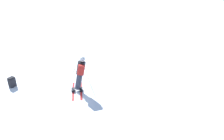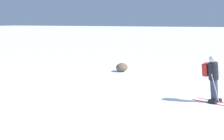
# 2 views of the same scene
# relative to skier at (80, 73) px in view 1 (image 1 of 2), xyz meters

# --- Properties ---
(ground_plane) EXTENTS (300.00, 300.00, 0.00)m
(ground_plane) POSITION_rel_skier_xyz_m (1.56, -0.09, -0.95)
(ground_plane) COLOR white
(skier) EXTENTS (1.29, 1.67, 1.73)m
(skier) POSITION_rel_skier_xyz_m (0.00, 0.00, 0.00)
(skier) COLOR red
(skier) RESTS_ON ground
(spare_backpack) EXTENTS (0.37, 0.34, 0.50)m
(spare_backpack) POSITION_rel_skier_xyz_m (2.74, -1.95, -0.71)
(spare_backpack) COLOR black
(spare_backpack) RESTS_ON ground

